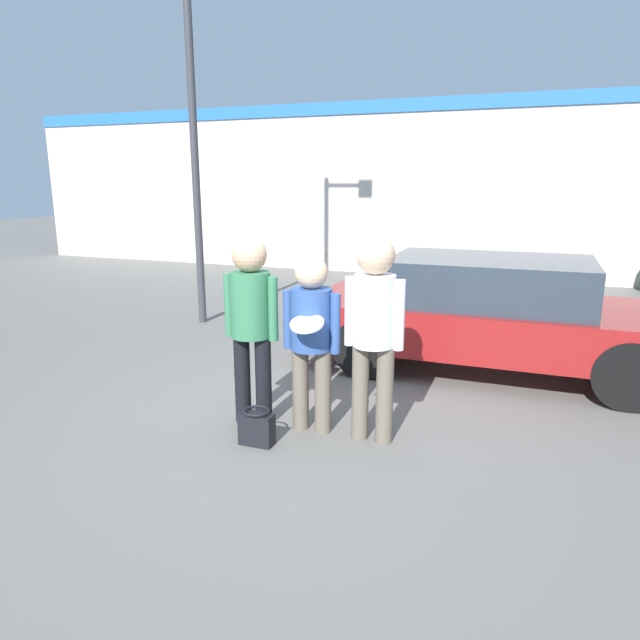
{
  "coord_description": "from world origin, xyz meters",
  "views": [
    {
      "loc": [
        1.91,
        -4.83,
        2.24
      ],
      "look_at": [
        0.1,
        -0.07,
        0.99
      ],
      "focal_mm": 32.0,
      "sensor_mm": 36.0,
      "label": 1
    }
  ],
  "objects_px": {
    "handbag": "(257,428)",
    "street_lamp": "(200,44)",
    "person_middle_with_frisbee": "(311,329)",
    "person_left": "(251,314)",
    "person_right": "(374,320)",
    "parked_car_near": "(493,313)"
  },
  "relations": [
    {
      "from": "person_middle_with_frisbee",
      "to": "person_right",
      "type": "relative_size",
      "value": 0.89
    },
    {
      "from": "parked_car_near",
      "to": "street_lamp",
      "type": "height_order",
      "value": "street_lamp"
    },
    {
      "from": "parked_car_near",
      "to": "handbag",
      "type": "distance_m",
      "value": 3.39
    },
    {
      "from": "person_middle_with_frisbee",
      "to": "parked_car_near",
      "type": "xyz_separation_m",
      "value": [
        1.38,
        2.41,
        -0.26
      ]
    },
    {
      "from": "person_left",
      "to": "person_middle_with_frisbee",
      "type": "xyz_separation_m",
      "value": [
        0.58,
        0.04,
        -0.1
      ]
    },
    {
      "from": "person_right",
      "to": "street_lamp",
      "type": "height_order",
      "value": "street_lamp"
    },
    {
      "from": "person_left",
      "to": "person_middle_with_frisbee",
      "type": "height_order",
      "value": "person_left"
    },
    {
      "from": "handbag",
      "to": "street_lamp",
      "type": "bearing_deg",
      "value": 125.94
    },
    {
      "from": "handbag",
      "to": "person_left",
      "type": "bearing_deg",
      "value": 120.23
    },
    {
      "from": "person_middle_with_frisbee",
      "to": "person_left",
      "type": "bearing_deg",
      "value": -175.91
    },
    {
      "from": "person_middle_with_frisbee",
      "to": "parked_car_near",
      "type": "distance_m",
      "value": 2.79
    },
    {
      "from": "person_left",
      "to": "parked_car_near",
      "type": "xyz_separation_m",
      "value": [
        1.96,
        2.45,
        -0.36
      ]
    },
    {
      "from": "person_left",
      "to": "street_lamp",
      "type": "distance_m",
      "value": 5.14
    },
    {
      "from": "person_middle_with_frisbee",
      "to": "person_right",
      "type": "bearing_deg",
      "value": -0.71
    },
    {
      "from": "parked_car_near",
      "to": "handbag",
      "type": "bearing_deg",
      "value": -120.95
    },
    {
      "from": "street_lamp",
      "to": "handbag",
      "type": "relative_size",
      "value": 21.74
    },
    {
      "from": "person_middle_with_frisbee",
      "to": "person_right",
      "type": "distance_m",
      "value": 0.59
    },
    {
      "from": "person_right",
      "to": "street_lamp",
      "type": "bearing_deg",
      "value": 137.86
    },
    {
      "from": "person_middle_with_frisbee",
      "to": "handbag",
      "type": "bearing_deg",
      "value": -126.21
    },
    {
      "from": "person_left",
      "to": "street_lamp",
      "type": "xyz_separation_m",
      "value": [
        -2.44,
        3.28,
        3.12
      ]
    },
    {
      "from": "street_lamp",
      "to": "handbag",
      "type": "bearing_deg",
      "value": -54.06
    },
    {
      "from": "person_right",
      "to": "handbag",
      "type": "bearing_deg",
      "value": -153.69
    }
  ]
}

